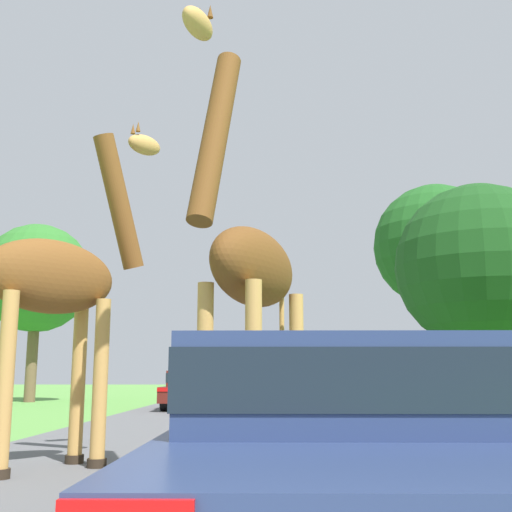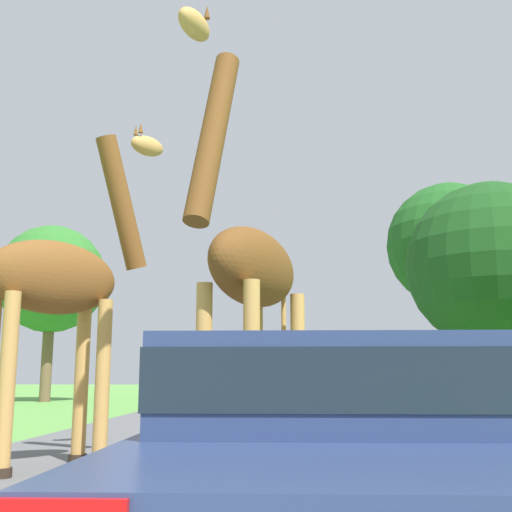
{
  "view_description": "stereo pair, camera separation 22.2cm",
  "coord_description": "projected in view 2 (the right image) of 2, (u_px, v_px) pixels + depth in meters",
  "views": [
    {
      "loc": [
        0.95,
        0.34,
        1.16
      ],
      "look_at": [
        0.84,
        8.29,
        2.63
      ],
      "focal_mm": 45.0,
      "sensor_mm": 36.0,
      "label": 1
    },
    {
      "loc": [
        1.17,
        0.34,
        1.16
      ],
      "look_at": [
        0.84,
        8.29,
        2.63
      ],
      "focal_mm": 45.0,
      "sensor_mm": 36.0,
      "label": 2
    }
  ],
  "objects": [
    {
      "name": "tree_left_edge",
      "position": [
        449.0,
        245.0,
        26.61
      ],
      "size": [
        5.14,
        5.14,
        9.06
      ],
      "color": "brown",
      "rests_on": "ground"
    },
    {
      "name": "road",
      "position": [
        257.0,
        401.0,
        28.97
      ],
      "size": [
        7.02,
        120.0,
        0.0
      ],
      "color": "#5B5B5E",
      "rests_on": "ground"
    },
    {
      "name": "giraffe_near_road",
      "position": [
        249.0,
        272.0,
        7.92
      ],
      "size": [
        1.53,
        2.87,
        5.28
      ],
      "rotation": [
        0.0,
        0.0,
        2.76
      ],
      "color": "tan",
      "rests_on": "ground"
    },
    {
      "name": "car_queue_right",
      "position": [
        207.0,
        388.0,
        22.26
      ],
      "size": [
        1.93,
        4.27,
        1.3
      ],
      "color": "#561914",
      "rests_on": "ground"
    },
    {
      "name": "giraffe_companion",
      "position": [
        62.0,
        287.0,
        8.43
      ],
      "size": [
        2.1,
        2.16,
        4.87
      ],
      "rotation": [
        0.0,
        0.0,
        -0.77
      ],
      "color": "tan",
      "rests_on": "ground"
    },
    {
      "name": "car_lead_maroon",
      "position": [
        321.0,
        444.0,
        3.92
      ],
      "size": [
        1.99,
        4.68,
        1.36
      ],
      "color": "navy",
      "rests_on": "ground"
    },
    {
      "name": "car_queue_left",
      "position": [
        346.0,
        394.0,
        14.89
      ],
      "size": [
        1.93,
        4.82,
        1.38
      ],
      "color": "silver",
      "rests_on": "ground"
    },
    {
      "name": "tree_centre_back",
      "position": [
        52.0,
        279.0,
        28.87
      ],
      "size": [
        4.83,
        4.83,
        7.83
      ],
      "color": "brown",
      "rests_on": "ground"
    },
    {
      "name": "tree_mid_field",
      "position": [
        491.0,
        266.0,
        18.32
      ],
      "size": [
        4.8,
        4.8,
        6.64
      ],
      "color": "brown",
      "rests_on": "ground"
    }
  ]
}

